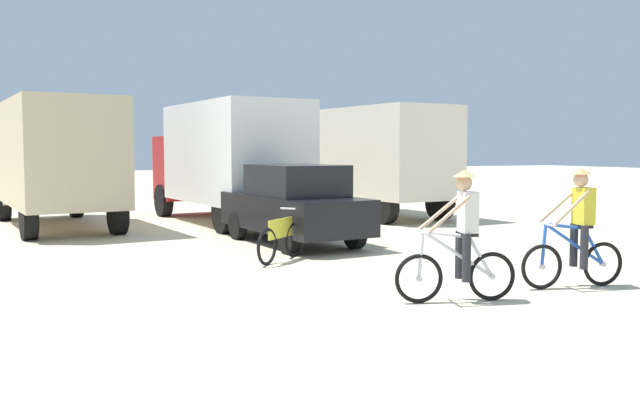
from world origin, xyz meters
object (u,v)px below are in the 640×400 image
sedan_parked (294,204)px  bicycle_spare (281,240)px  box_truck_tan_camper (56,158)px  cyclist_orange_shirt (460,241)px  box_truck_cream_rv (368,156)px  box_truck_white_box (227,157)px  cyclist_cowboy_hat (577,232)px

sedan_parked → bicycle_spare: sedan_parked is taller
box_truck_tan_camper → bicycle_spare: box_truck_tan_camper is taller
sedan_parked → cyclist_orange_shirt: size_ratio=2.39×
box_truck_cream_rv → bicycle_spare: bearing=-129.2°
box_truck_white_box → cyclist_cowboy_hat: 11.25m
bicycle_spare → box_truck_white_box: bearing=81.2°
bicycle_spare → sedan_parked: bearing=61.0°
box_truck_tan_camper → box_truck_white_box: (4.50, -0.73, 0.00)m
cyclist_cowboy_hat → box_truck_tan_camper: bearing=119.4°
box_truck_tan_camper → box_truck_cream_rv: same height
cyclist_orange_shirt → bicycle_spare: bearing=103.1°
cyclist_orange_shirt → box_truck_cream_rv: bearing=67.1°
cyclist_cowboy_hat → bicycle_spare: 5.25m
box_truck_white_box → bicycle_spare: 7.08m
box_truck_white_box → bicycle_spare: box_truck_white_box is taller
box_truck_cream_rv → bicycle_spare: size_ratio=5.13×
box_truck_white_box → sedan_parked: bearing=-89.4°
box_truck_tan_camper → cyclist_cowboy_hat: bearing=-60.6°
box_truck_white_box → cyclist_orange_shirt: size_ratio=3.81×
bicycle_spare → box_truck_tan_camper: bearing=114.4°
box_truck_tan_camper → bicycle_spare: bearing=-65.6°
box_truck_white_box → cyclist_cowboy_hat: size_ratio=3.81×
box_truck_tan_camper → cyclist_orange_shirt: 12.64m
box_truck_tan_camper → box_truck_white_box: same height
cyclist_orange_shirt → bicycle_spare: 4.36m
cyclist_cowboy_hat → sedan_parked: bearing=108.4°
box_truck_tan_camper → sedan_parked: (4.55, -5.56, -0.99)m
box_truck_tan_camper → cyclist_orange_shirt: bearing=-69.5°
cyclist_cowboy_hat → bicycle_spare: (-3.18, 4.16, -0.45)m
cyclist_orange_shirt → bicycle_spare: cyclist_orange_shirt is taller
box_truck_tan_camper → cyclist_cowboy_hat: box_truck_tan_camper is taller
box_truck_tan_camper → box_truck_white_box: bearing=-9.2°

